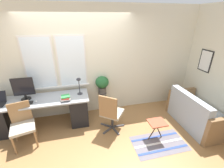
{
  "coord_description": "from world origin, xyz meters",
  "views": [
    {
      "loc": [
        -0.06,
        -2.86,
        2.4
      ],
      "look_at": [
        0.67,
        0.17,
        1.0
      ],
      "focal_mm": 24.0,
      "sensor_mm": 36.0,
      "label": 1
    }
  ],
  "objects_px": {
    "monitor": "(24,89)",
    "desk_lamp": "(79,83)",
    "keyboard": "(23,104)",
    "mouse": "(36,101)",
    "desk_chair_wooden": "(22,124)",
    "book_stack": "(66,98)",
    "couch_loveseat": "(196,114)",
    "folding_stool": "(157,124)",
    "potted_plant": "(102,83)",
    "office_chair_swivel": "(111,112)",
    "plant_stand": "(102,95)"
  },
  "relations": [
    {
      "from": "monitor",
      "to": "desk_lamp",
      "type": "xyz_separation_m",
      "value": [
        1.18,
        -0.03,
        0.02
      ]
    },
    {
      "from": "monitor",
      "to": "keyboard",
      "type": "distance_m",
      "value": 0.33
    },
    {
      "from": "mouse",
      "to": "desk_chair_wooden",
      "type": "distance_m",
      "value": 0.51
    },
    {
      "from": "book_stack",
      "to": "mouse",
      "type": "bearing_deg",
      "value": 172.55
    },
    {
      "from": "keyboard",
      "to": "couch_loveseat",
      "type": "distance_m",
      "value": 3.92
    },
    {
      "from": "desk_chair_wooden",
      "to": "folding_stool",
      "type": "height_order",
      "value": "desk_chair_wooden"
    },
    {
      "from": "couch_loveseat",
      "to": "mouse",
      "type": "bearing_deg",
      "value": 79.06
    },
    {
      "from": "potted_plant",
      "to": "keyboard",
      "type": "bearing_deg",
      "value": -167.01
    },
    {
      "from": "desk_lamp",
      "to": "couch_loveseat",
      "type": "xyz_separation_m",
      "value": [
        2.64,
        -0.85,
        -0.73
      ]
    },
    {
      "from": "office_chair_swivel",
      "to": "potted_plant",
      "type": "xyz_separation_m",
      "value": [
        -0.04,
        0.8,
        0.36
      ]
    },
    {
      "from": "desk_chair_wooden",
      "to": "potted_plant",
      "type": "distance_m",
      "value": 1.94
    },
    {
      "from": "monitor",
      "to": "desk_lamp",
      "type": "distance_m",
      "value": 1.18
    },
    {
      "from": "plant_stand",
      "to": "office_chair_swivel",
      "type": "bearing_deg",
      "value": -87.01
    },
    {
      "from": "book_stack",
      "to": "folding_stool",
      "type": "bearing_deg",
      "value": -24.61
    },
    {
      "from": "keyboard",
      "to": "couch_loveseat",
      "type": "height_order",
      "value": "couch_loveseat"
    },
    {
      "from": "book_stack",
      "to": "couch_loveseat",
      "type": "height_order",
      "value": "book_stack"
    },
    {
      "from": "desk_chair_wooden",
      "to": "plant_stand",
      "type": "bearing_deg",
      "value": 8.87
    },
    {
      "from": "office_chair_swivel",
      "to": "potted_plant",
      "type": "height_order",
      "value": "potted_plant"
    },
    {
      "from": "mouse",
      "to": "plant_stand",
      "type": "xyz_separation_m",
      "value": [
        1.51,
        0.39,
        -0.25
      ]
    },
    {
      "from": "desk_lamp",
      "to": "keyboard",
      "type": "bearing_deg",
      "value": -171.48
    },
    {
      "from": "monitor",
      "to": "mouse",
      "type": "xyz_separation_m",
      "value": [
        0.24,
        -0.19,
        -0.25
      ]
    },
    {
      "from": "keyboard",
      "to": "folding_stool",
      "type": "relative_size",
      "value": 0.88
    },
    {
      "from": "couch_loveseat",
      "to": "keyboard",
      "type": "bearing_deg",
      "value": 80.09
    },
    {
      "from": "office_chair_swivel",
      "to": "plant_stand",
      "type": "distance_m",
      "value": 0.8
    },
    {
      "from": "office_chair_swivel",
      "to": "plant_stand",
      "type": "height_order",
      "value": "office_chair_swivel"
    },
    {
      "from": "monitor",
      "to": "desk_lamp",
      "type": "height_order",
      "value": "monitor"
    },
    {
      "from": "plant_stand",
      "to": "potted_plant",
      "type": "bearing_deg",
      "value": 0.0
    },
    {
      "from": "office_chair_swivel",
      "to": "plant_stand",
      "type": "xyz_separation_m",
      "value": [
        -0.04,
        0.8,
        0.01
      ]
    },
    {
      "from": "desk_lamp",
      "to": "folding_stool",
      "type": "relative_size",
      "value": 0.92
    },
    {
      "from": "monitor",
      "to": "office_chair_swivel",
      "type": "height_order",
      "value": "monitor"
    },
    {
      "from": "mouse",
      "to": "desk_lamp",
      "type": "height_order",
      "value": "desk_lamp"
    },
    {
      "from": "mouse",
      "to": "desk_chair_wooden",
      "type": "bearing_deg",
      "value": -123.57
    },
    {
      "from": "mouse",
      "to": "potted_plant",
      "type": "relative_size",
      "value": 0.15
    },
    {
      "from": "keyboard",
      "to": "couch_loveseat",
      "type": "bearing_deg",
      "value": -9.91
    },
    {
      "from": "plant_stand",
      "to": "potted_plant",
      "type": "height_order",
      "value": "potted_plant"
    },
    {
      "from": "mouse",
      "to": "folding_stool",
      "type": "bearing_deg",
      "value": -20.53
    },
    {
      "from": "potted_plant",
      "to": "book_stack",
      "type": "bearing_deg",
      "value": -152.46
    },
    {
      "from": "desk_chair_wooden",
      "to": "plant_stand",
      "type": "distance_m",
      "value": 1.9
    },
    {
      "from": "desk_lamp",
      "to": "desk_chair_wooden",
      "type": "relative_size",
      "value": 0.46
    },
    {
      "from": "mouse",
      "to": "book_stack",
      "type": "xyz_separation_m",
      "value": [
        0.62,
        -0.08,
        0.04
      ]
    },
    {
      "from": "monitor",
      "to": "keyboard",
      "type": "height_order",
      "value": "monitor"
    },
    {
      "from": "keyboard",
      "to": "desk_lamp",
      "type": "distance_m",
      "value": 1.24
    },
    {
      "from": "desk_chair_wooden",
      "to": "plant_stand",
      "type": "xyz_separation_m",
      "value": [
        1.75,
        0.74,
        0.02
      ]
    },
    {
      "from": "monitor",
      "to": "plant_stand",
      "type": "distance_m",
      "value": 1.84
    },
    {
      "from": "monitor",
      "to": "couch_loveseat",
      "type": "relative_size",
      "value": 0.37
    },
    {
      "from": "folding_stool",
      "to": "desk_chair_wooden",
      "type": "bearing_deg",
      "value": 168.35
    },
    {
      "from": "desk_chair_wooden",
      "to": "plant_stand",
      "type": "height_order",
      "value": "desk_chair_wooden"
    },
    {
      "from": "keyboard",
      "to": "desk_lamp",
      "type": "bearing_deg",
      "value": 8.52
    },
    {
      "from": "book_stack",
      "to": "couch_loveseat",
      "type": "distance_m",
      "value": 3.06
    },
    {
      "from": "book_stack",
      "to": "potted_plant",
      "type": "xyz_separation_m",
      "value": [
        0.9,
        0.47,
        0.06
      ]
    }
  ]
}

